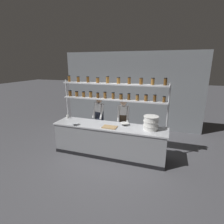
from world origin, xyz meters
TOP-DOWN VIEW (x-y plane):
  - ground_plane at (0.00, 0.00)m, footprint 40.00×40.00m
  - back_wall at (0.00, 2.58)m, footprint 5.69×0.12m
  - prep_counter at (0.00, -0.00)m, footprint 3.29×0.76m
  - spice_shelf_unit at (-0.00, 0.33)m, footprint 3.17×0.28m
  - chef_left at (-0.56, 0.61)m, footprint 0.40×0.32m
  - chef_center at (0.24, 0.64)m, footprint 0.39×0.31m
  - container_stack at (1.16, 0.04)m, footprint 0.40×0.40m
  - cutting_board at (0.07, -0.16)m, footprint 0.40×0.26m
  - prep_bowl_near_left at (-0.95, -0.28)m, footprint 0.21×0.21m
  - prep_bowl_center_front at (0.41, 0.16)m, footprint 0.25×0.25m
  - serving_cup_front at (-1.51, 0.21)m, footprint 0.08×0.08m

SIDE VIEW (x-z plane):
  - ground_plane at x=0.00m, z-range 0.00..0.00m
  - prep_counter at x=0.00m, z-range 0.00..0.92m
  - chef_center at x=0.24m, z-range 0.11..1.69m
  - cutting_board at x=0.07m, z-range 0.92..0.94m
  - chef_left at x=-0.56m, z-range 0.12..1.75m
  - prep_bowl_near_left at x=-0.95m, z-range 0.92..0.98m
  - prep_bowl_center_front at x=0.41m, z-range 0.92..0.99m
  - serving_cup_front at x=-1.51m, z-range 0.92..1.03m
  - container_stack at x=1.16m, z-range 0.92..1.30m
  - back_wall at x=0.00m, z-range 0.00..3.09m
  - spice_shelf_unit at x=0.00m, z-range 0.66..2.95m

